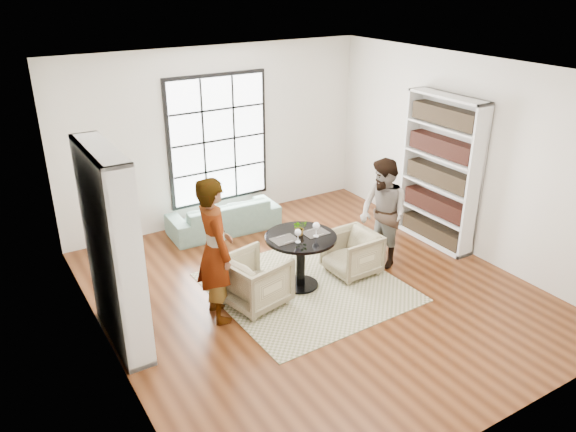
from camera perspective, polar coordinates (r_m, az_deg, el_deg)
ground at (r=7.88m, az=2.65°, el=-7.63°), size 6.00×6.00×0.00m
room_shell at (r=7.72m, az=0.58°, el=2.16°), size 6.00×6.01×6.00m
rug at (r=7.96m, az=1.89°, el=-7.20°), size 2.53×2.53×0.01m
pedestal_table at (r=7.72m, az=1.30°, el=-3.50°), size 0.98×0.98×0.78m
sofa at (r=9.57m, az=-6.54°, el=0.01°), size 1.88×0.79×0.54m
armchair_left at (r=7.44m, az=-3.30°, el=-6.56°), size 0.92×0.90×0.70m
armchair_right at (r=8.23m, az=6.49°, el=-3.77°), size 0.71×0.69×0.64m
person_left at (r=6.94m, az=-7.42°, el=-3.46°), size 0.52×0.73×1.89m
person_right at (r=8.33m, az=9.65°, el=0.23°), size 0.64×0.81×1.64m
placemat_left at (r=7.51m, az=-0.36°, el=-2.41°), size 0.35×0.27×0.01m
placemat_right at (r=7.72m, az=2.80°, el=-1.70°), size 0.35×0.27×0.01m
cutlery_left at (r=7.51m, az=-0.36°, el=-2.37°), size 0.15×0.22×0.01m
cutlery_right at (r=7.71m, az=2.80°, el=-1.65°), size 0.15×0.22×0.01m
wine_glass_left at (r=7.39m, az=1.02°, el=-1.71°), size 0.09×0.09×0.19m
wine_glass_right at (r=7.55m, az=2.89°, el=-1.05°), size 0.10×0.10×0.21m
flower_centerpiece at (r=7.61m, az=1.20°, el=-1.18°), size 0.20×0.18×0.22m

